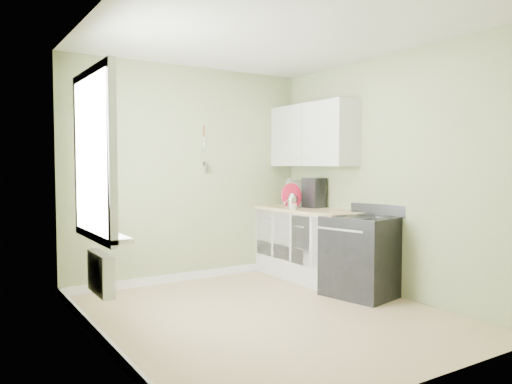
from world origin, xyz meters
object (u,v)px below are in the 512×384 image
kettle (292,201)px  coffee_maker (314,194)px  stand_mixer (294,194)px  stove (361,256)px

kettle → coffee_maker: (0.38, 0.03, 0.08)m
stand_mixer → kettle: 0.41m
kettle → stand_mixer: bearing=48.9°
stand_mixer → kettle: stand_mixer is taller
stove → coffee_maker: coffee_maker is taller
kettle → coffee_maker: 0.39m
stove → kettle: size_ratio=5.13×
stove → kettle: bearing=102.9°
stand_mixer → coffee_maker: (0.12, -0.27, 0.02)m
coffee_maker → stove: bearing=-98.6°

